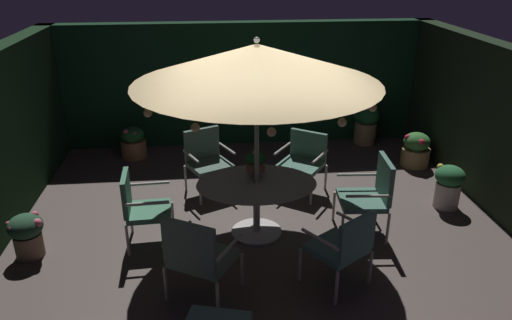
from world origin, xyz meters
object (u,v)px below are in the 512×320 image
patio_umbrella (257,64)px  potted_plant_back_right (27,233)px  patio_dining_table (257,195)px  patio_chair_north (371,192)px  centerpiece_planter (256,161)px  potted_plant_right_near (366,123)px  patio_chair_south (198,254)px  patio_chair_northeast (303,158)px  potted_plant_left_far (416,150)px  potted_plant_front_corner (448,185)px  patio_chair_southeast (141,205)px  patio_chair_southwest (344,244)px  potted_plant_left_near (133,142)px  patio_chair_east (207,157)px

patio_umbrella → potted_plant_back_right: 3.37m
patio_dining_table → potted_plant_back_right: size_ratio=2.75×
potted_plant_back_right → patio_chair_north: bearing=1.7°
centerpiece_planter → potted_plant_right_near: (2.38, 2.82, -0.53)m
patio_chair_south → potted_plant_back_right: patio_chair_south is taller
patio_chair_northeast → potted_plant_right_near: bearing=49.6°
centerpiece_planter → potted_plant_left_far: 3.44m
potted_plant_back_right → potted_plant_front_corner: bearing=6.9°
patio_dining_table → potted_plant_left_far: (2.91, 1.89, -0.27)m
potted_plant_front_corner → potted_plant_left_far: 1.47m
patio_chair_northeast → patio_chair_southeast: (-2.26, -1.25, 0.01)m
centerpiece_planter → patio_chair_southwest: size_ratio=0.40×
patio_dining_table → potted_plant_left_near: 3.36m
patio_umbrella → patio_chair_east: 2.20m
patio_chair_north → patio_chair_southwest: patio_chair_north is taller
patio_chair_southeast → patio_chair_south: 1.37m
potted_plant_right_near → potted_plant_left_far: 1.24m
potted_plant_right_near → potted_plant_left_far: size_ratio=1.25×
patio_chair_north → potted_plant_front_corner: (1.33, 0.54, -0.23)m
patio_umbrella → patio_chair_southwest: (0.81, -1.18, -1.68)m
centerpiece_planter → patio_chair_northeast: 1.36m
patio_chair_north → patio_chair_northeast: bearing=115.7°
patio_dining_table → patio_chair_east: (-0.62, 1.30, -0.01)m
potted_plant_right_near → patio_chair_east: bearing=-150.4°
patio_chair_southwest → potted_plant_back_right: size_ratio=1.68×
patio_chair_northeast → patio_chair_southeast: patio_chair_southeast is taller
centerpiece_planter → patio_chair_east: centerpiece_planter is taller
potted_plant_right_near → patio_umbrella: bearing=-128.4°
patio_chair_southeast → patio_chair_southwest: (2.24, -1.10, -0.00)m
patio_chair_northeast → patio_chair_southwest: (-0.02, -2.36, 0.01)m
patio_chair_southeast → potted_plant_front_corner: (4.21, 0.51, -0.19)m
patio_umbrella → potted_plant_left_near: 3.87m
patio_chair_north → potted_plant_left_far: patio_chair_north is taller
patio_dining_table → potted_plant_left_far: bearing=33.0°
patio_chair_southeast → patio_chair_north: bearing=-0.7°
potted_plant_left_far → patio_chair_southwest: bearing=-124.3°
patio_umbrella → potted_plant_left_far: patio_umbrella is taller
patio_umbrella → potted_plant_back_right: bearing=-175.1°
patio_chair_east → patio_chair_south: size_ratio=0.95×
patio_chair_southwest → patio_chair_north: bearing=59.3°
patio_chair_southeast → potted_plant_back_right: patio_chair_southeast is taller
patio_umbrella → patio_chair_southeast: 2.21m
potted_plant_left_far → potted_plant_left_near: (-4.82, 0.86, -0.01)m
patio_chair_southeast → patio_umbrella: bearing=3.2°
patio_chair_north → patio_chair_south: size_ratio=1.02×
potted_plant_back_right → centerpiece_planter: bearing=8.5°
patio_dining_table → patio_chair_northeast: (0.83, 1.17, -0.03)m
patio_chair_south → patio_umbrella: bearing=59.8°
centerpiece_planter → patio_chair_southeast: 1.52m
patio_chair_southeast → patio_chair_south: size_ratio=0.94×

